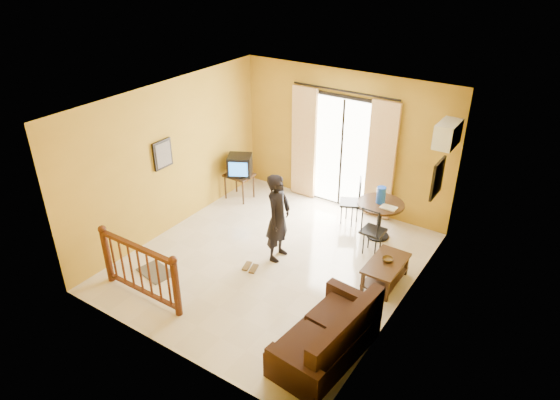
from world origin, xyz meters
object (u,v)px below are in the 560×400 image
Objects in this scene: dining_table at (380,210)px; television at (240,165)px; standing_person at (278,218)px; sofa at (329,339)px; coffee_table at (386,269)px.

television is at bearing -176.28° from dining_table.
standing_person is (-1.19, -1.58, 0.23)m from dining_table.
dining_table is 0.47× the size of sofa.
sofa is at bearing -78.10° from dining_table.
television is at bearing 164.17° from coffee_table.
sofa is (0.00, -1.91, 0.03)m from coffee_table.
coffee_table is 1.95m from standing_person.
coffee_table is at bearing 95.70° from sofa.
dining_table is (3.06, 0.20, -0.22)m from television.
sofa is (0.67, -3.16, -0.25)m from dining_table.
sofa is at bearing -89.90° from coffee_table.
television is 0.35× the size of sofa.
standing_person is (-1.85, -0.32, 0.52)m from coffee_table.
dining_table is 0.54× the size of standing_person.
dining_table is at bearing -43.10° from standing_person.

